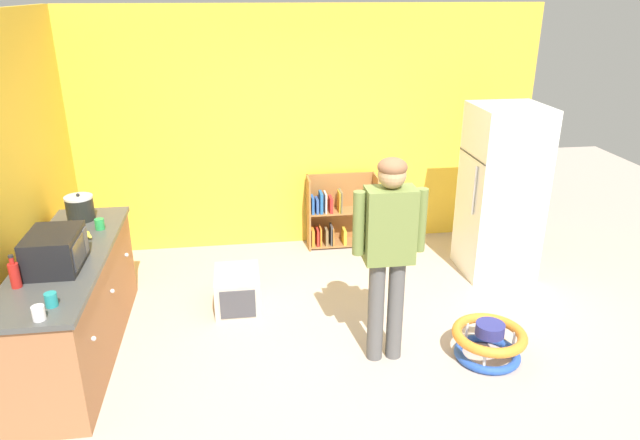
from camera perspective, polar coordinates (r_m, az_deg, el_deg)
ground_plane at (r=5.06m, az=2.52°, el=-12.44°), size 12.00×12.00×0.00m
back_wall at (r=6.66m, az=-0.94°, el=8.81°), size 5.20×0.06×2.70m
left_side_wall at (r=5.45m, az=-27.35°, el=3.40°), size 0.06×2.99×2.70m
kitchen_counter at (r=5.16m, az=-22.96°, el=-7.70°), size 0.65×2.12×0.90m
refrigerator at (r=6.28m, az=17.32°, el=2.64°), size 0.73×0.68×1.78m
bookshelf at (r=6.81m, az=1.64°, el=0.47°), size 0.80×0.28×0.85m
standing_person at (r=4.48m, az=6.76°, el=-2.21°), size 0.57×0.22×1.70m
baby_walker at (r=5.05m, az=16.18°, el=-11.32°), size 0.60×0.60×0.32m
pet_carrier at (r=5.61m, az=-8.08°, el=-6.81°), size 0.42×0.55×0.36m
microwave at (r=4.72m, az=-24.52°, el=-2.74°), size 0.37×0.48×0.28m
crock_pot at (r=5.63m, az=-22.46°, el=1.10°), size 0.25×0.25×0.25m
banana_bunch at (r=5.23m, az=-21.96°, el=-1.38°), size 0.15×0.16×0.04m
ketchup_bottle at (r=4.56m, az=-27.74°, el=-4.74°), size 0.07×0.07×0.25m
yellow_cup at (r=5.19m, az=-25.09°, el=-1.83°), size 0.08×0.08×0.09m
teal_cup at (r=4.22m, az=-24.84°, el=-7.09°), size 0.08×0.08×0.09m
red_cup at (r=5.05m, az=-25.81°, el=-2.57°), size 0.08×0.08×0.09m
green_cup at (r=5.37m, az=-20.77°, el=-0.38°), size 0.08×0.08×0.09m
white_cup at (r=4.09m, az=-25.85°, el=-8.20°), size 0.08×0.08×0.09m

